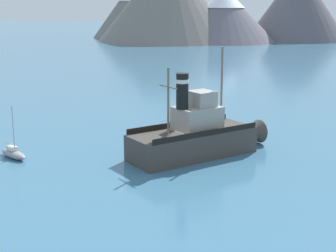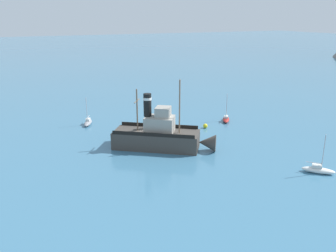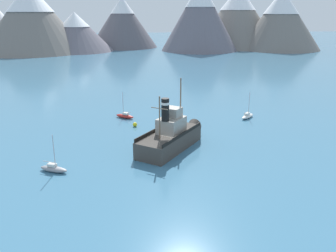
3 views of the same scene
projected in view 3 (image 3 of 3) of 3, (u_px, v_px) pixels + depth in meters
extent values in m
plane|color=teal|center=(169.00, 153.00, 50.25)|extent=(600.00, 600.00, 0.00)
cone|color=slate|center=(31.00, 18.00, 170.46)|extent=(51.80, 51.80, 31.71)
cone|color=slate|center=(75.00, 32.00, 176.44)|extent=(37.11, 37.11, 18.91)
cone|color=white|center=(74.00, 19.00, 174.60)|extent=(14.58, 14.58, 7.07)
cone|color=#56545B|center=(123.00, 22.00, 194.74)|extent=(37.51, 37.51, 26.74)
cone|color=white|center=(122.00, 5.00, 191.97)|extent=(13.06, 13.06, 8.87)
cone|color=slate|center=(200.00, 16.00, 177.67)|extent=(38.64, 38.64, 33.52)
cone|color=slate|center=(237.00, 17.00, 195.34)|extent=(47.77, 47.77, 32.11)
cone|color=slate|center=(280.00, 20.00, 183.62)|extent=(42.41, 42.41, 29.81)
cone|color=white|center=(282.00, 2.00, 180.87)|extent=(17.99, 17.99, 12.04)
cube|color=#423D38|center=(169.00, 141.00, 51.39)|extent=(10.63, 12.28, 2.40)
cone|color=#423D38|center=(192.00, 128.00, 57.33)|extent=(3.32, 3.33, 2.35)
cube|color=#9E998E|center=(171.00, 125.00, 51.10)|extent=(4.78, 5.00, 2.20)
cube|color=#9E998E|center=(173.00, 112.00, 50.95)|extent=(2.96, 2.91, 1.40)
cylinder|color=black|center=(165.00, 110.00, 48.86)|extent=(1.10, 1.10, 3.20)
cylinder|color=silver|center=(165.00, 103.00, 48.59)|extent=(1.16, 1.16, 0.35)
cylinder|color=#75604C|center=(181.00, 103.00, 52.59)|extent=(0.20, 0.20, 7.50)
cylinder|color=#75604C|center=(160.00, 118.00, 47.87)|extent=(0.20, 0.20, 6.00)
cylinder|color=#75604C|center=(160.00, 109.00, 47.47)|extent=(2.17, 1.63, 0.12)
cube|color=black|center=(157.00, 129.00, 51.97)|extent=(6.82, 9.28, 0.50)
cube|color=black|center=(183.00, 134.00, 49.92)|extent=(6.82, 9.28, 0.50)
ellipsoid|color=gray|center=(54.00, 169.00, 44.30)|extent=(3.91, 2.61, 0.70)
cube|color=silver|center=(52.00, 165.00, 44.20)|extent=(1.27, 1.05, 0.36)
cylinder|color=#B7B7BC|center=(54.00, 151.00, 43.45)|extent=(0.10, 0.10, 4.20)
cylinder|color=#B7B7BC|center=(49.00, 162.00, 44.21)|extent=(1.66, 0.84, 0.08)
ellipsoid|color=white|center=(247.00, 116.00, 66.54)|extent=(3.50, 3.43, 0.70)
cube|color=silver|center=(247.00, 114.00, 66.23)|extent=(1.24, 1.22, 0.36)
cylinder|color=#B7B7BC|center=(249.00, 103.00, 66.00)|extent=(0.10, 0.10, 4.20)
cylinder|color=#B7B7BC|center=(246.00, 112.00, 65.82)|extent=(1.35, 1.31, 0.08)
ellipsoid|color=#B22823|center=(125.00, 116.00, 66.60)|extent=(3.75, 3.08, 0.70)
cube|color=silver|center=(126.00, 114.00, 66.35)|extent=(1.27, 1.15, 0.36)
cylinder|color=#B7B7BC|center=(123.00, 103.00, 65.99)|extent=(0.10, 0.10, 4.20)
cylinder|color=#B7B7BC|center=(127.00, 112.00, 66.05)|extent=(1.52, 1.09, 0.08)
sphere|color=yellow|center=(135.00, 124.00, 61.66)|extent=(0.76, 0.76, 0.76)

